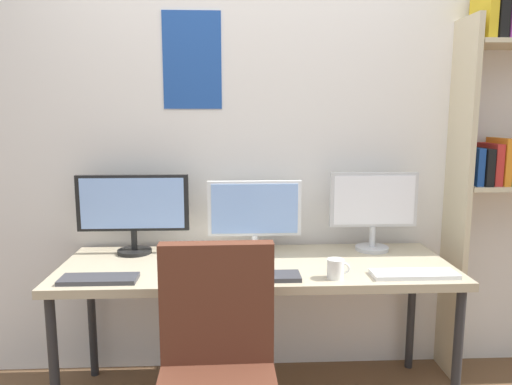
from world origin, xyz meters
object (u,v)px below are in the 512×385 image
Objects in this scene: monitor_left at (133,208)px; keyboard_center at (259,277)px; keyboard_left at (99,279)px; coffee_mug at (336,269)px; monitor_center at (255,213)px; monitor_right at (373,206)px; computer_mouse at (205,277)px; desk at (256,274)px; keyboard_right at (414,274)px.

monitor_left is 1.57× the size of keyboard_center.
monitor_left is 1.73× the size of keyboard_left.
monitor_left is 5.54× the size of coffee_mug.
keyboard_center is at bearing 0.00° from keyboard_left.
monitor_center reaches higher than keyboard_center.
computer_mouse is at bearing -153.03° from monitor_right.
keyboard_left is 0.91× the size of keyboard_center.
computer_mouse reaches higher than desk.
monitor_center is 1.29× the size of keyboard_right.
monitor_left reaches higher than monitor_center.
coffee_mug is (0.35, -0.45, -0.17)m from monitor_center.
coffee_mug reaches higher than keyboard_left.
monitor_left is at bearing 81.01° from keyboard_left.
monitor_right is at bearing 98.99° from keyboard_right.
monitor_right is at bearing 18.25° from desk.
keyboard_center is (0.71, 0.00, 0.00)m from keyboard_left.
keyboard_right is at bearing -31.79° from monitor_center.
coffee_mug is at bearing -0.61° from keyboard_left.
monitor_center reaches higher than keyboard_left.
monitor_left is 1.24× the size of monitor_right.
monitor_center is at bearing 90.00° from keyboard_center.
monitor_center is at bearing 90.00° from desk.
coffee_mug reaches higher than keyboard_right.
monitor_right is (1.29, -0.00, 0.00)m from monitor_left.
keyboard_center is at bearing -90.00° from desk.
keyboard_center is at bearing -145.51° from monitor_right.
keyboard_left is at bearing 180.00° from keyboard_right.
keyboard_center reaches higher than desk.
coffee_mug is at bearing -0.18° from computer_mouse.
coffee_mug is (1.06, -0.01, 0.04)m from keyboard_left.
keyboard_left reaches higher than desk.
monitor_left is at bearing 131.49° from computer_mouse.
coffee_mug is at bearing -34.73° from desk.
desk is 0.75m from keyboard_left.
computer_mouse is (0.40, -0.45, -0.23)m from monitor_left.
coffee_mug is (-0.37, -0.01, 0.04)m from keyboard_right.
keyboard_left is 1.06m from coffee_mug.
monitor_left is 1.51× the size of keyboard_right.
monitor_left is 1.11m from coffee_mug.
keyboard_left is at bearing -161.95° from monitor_right.
computer_mouse is (-0.89, -0.45, -0.23)m from monitor_right.
computer_mouse is (0.47, -0.01, 0.01)m from keyboard_left.
keyboard_left is at bearing -98.99° from monitor_left.
computer_mouse is at bearing -177.77° from keyboard_center.
coffee_mug reaches higher than desk.
keyboard_left is at bearing 179.39° from coffee_mug.
monitor_left is 0.64m from monitor_center.
monitor_right is 0.82m from keyboard_center.
computer_mouse is 0.59m from coffee_mug.
keyboard_center is 0.96× the size of keyboard_right.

